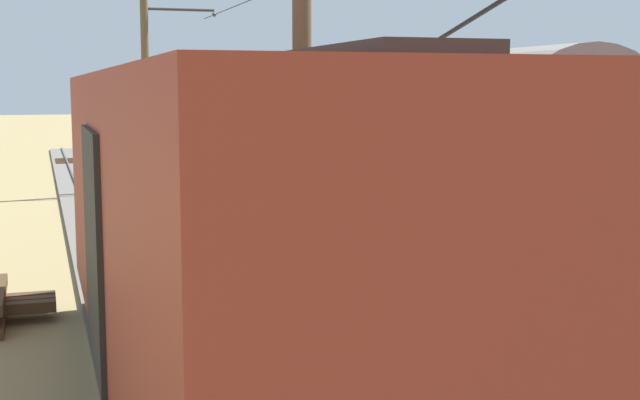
# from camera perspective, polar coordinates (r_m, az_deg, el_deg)

# --- Properties ---
(ground_plane) EXTENTS (220.00, 220.00, 0.00)m
(ground_plane) POSITION_cam_1_polar(r_m,az_deg,el_deg) (17.01, 11.85, -5.59)
(ground_plane) COLOR #937F51
(track_adjacent_siding) EXTENTS (2.80, 80.00, 0.18)m
(track_adjacent_siding) POSITION_cam_1_polar(r_m,az_deg,el_deg) (18.37, 17.10, -4.63)
(track_adjacent_siding) COLOR #666059
(track_adjacent_siding) RESTS_ON ground
(track_third_siding) EXTENTS (2.80, 80.00, 0.18)m
(track_third_siding) POSITION_cam_1_polar(r_m,az_deg,el_deg) (16.36, 4.86, -5.78)
(track_third_siding) COLOR #666059
(track_third_siding) RESTS_ON ground
(track_outer_siding) EXTENTS (2.80, 80.00, 0.18)m
(track_outer_siding) POSITION_cam_1_polar(r_m,az_deg,el_deg) (15.28, -9.98, -6.83)
(track_outer_siding) COLOR #666059
(track_outer_siding) RESTS_ON ground
(vintage_streetcar) EXTENTS (2.65, 18.08, 5.10)m
(vintage_streetcar) POSITION_cam_1_polar(r_m,az_deg,el_deg) (17.56, 2.81, 2.45)
(vintage_streetcar) COLOR red
(vintage_streetcar) RESTS_ON ground
(boxcar_adjacent) EXTENTS (2.96, 11.69, 3.85)m
(boxcar_adjacent) POSITION_cam_1_polar(r_m,az_deg,el_deg) (9.63, -5.82, -2.31)
(boxcar_adjacent) COLOR maroon
(boxcar_adjacent) RESTS_ON ground
(catenary_pole_foreground) EXTENTS (2.72, 0.28, 6.91)m
(catenary_pole_foreground) POSITION_cam_1_polar(r_m,az_deg,el_deg) (31.83, -11.18, 6.97)
(catenary_pole_foreground) COLOR brown
(catenary_pole_foreground) RESTS_ON ground
(catenary_pole_mid_near) EXTENTS (2.72, 0.28, 6.91)m
(catenary_pole_mid_near) POSITION_cam_1_polar(r_m,az_deg,el_deg) (12.85, -0.87, 6.63)
(catenary_pole_mid_near) COLOR brown
(catenary_pole_mid_near) RESTS_ON ground
(track_end_bumper) EXTENTS (1.80, 0.60, 0.80)m
(track_end_bumper) POSITION_cam_1_polar(r_m,az_deg,el_deg) (28.94, 12.57, 0.53)
(track_end_bumper) COLOR #B2A519
(track_end_bumper) RESTS_ON ground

